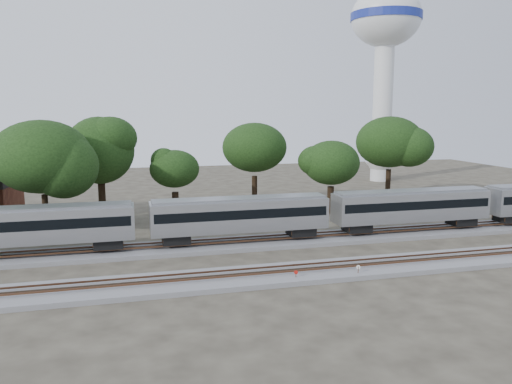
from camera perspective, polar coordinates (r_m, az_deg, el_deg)
ground at (r=43.53m, az=-4.33°, el=-8.46°), size 160.00×160.00×0.00m
track_far at (r=49.15m, az=-5.57°, el=-6.16°), size 160.00×5.00×0.73m
track_near at (r=39.73m, az=-3.31°, el=-9.89°), size 160.00×5.00×0.73m
train at (r=49.07m, az=-1.64°, el=-2.52°), size 90.81×3.13×4.62m
switch_stand_red at (r=39.52m, az=4.59°, el=-9.41°), size 0.28×0.14×0.94m
switch_stand_white at (r=41.16m, az=11.60°, el=-8.70°), size 0.32×0.15×1.05m
switch_lever at (r=40.87m, az=8.05°, el=-9.49°), size 0.55×0.38×0.30m
water_tower at (r=98.98m, az=14.55°, el=16.61°), size 12.89×12.89×35.68m
tree_2 at (r=55.94m, az=-23.27°, el=3.71°), size 8.72×8.72×12.29m
tree_3 at (r=62.42m, az=-17.43°, el=4.55°), size 8.73×8.73×12.31m
tree_4 at (r=61.72m, az=-9.29°, el=2.60°), size 6.35×6.35×8.96m
tree_5 at (r=67.33m, az=-0.17°, el=5.10°), size 8.52×8.52×12.02m
tree_6 at (r=64.79m, az=8.60°, el=3.30°), size 6.78×6.78×9.55m
tree_7 at (r=75.95m, az=15.04°, el=5.53°), size 8.90×8.90×12.55m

